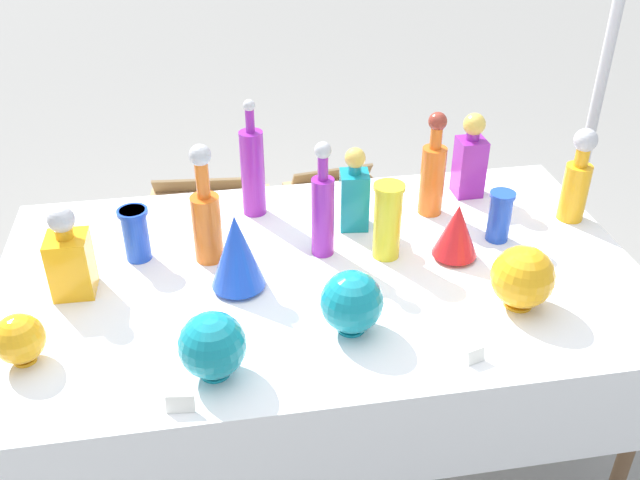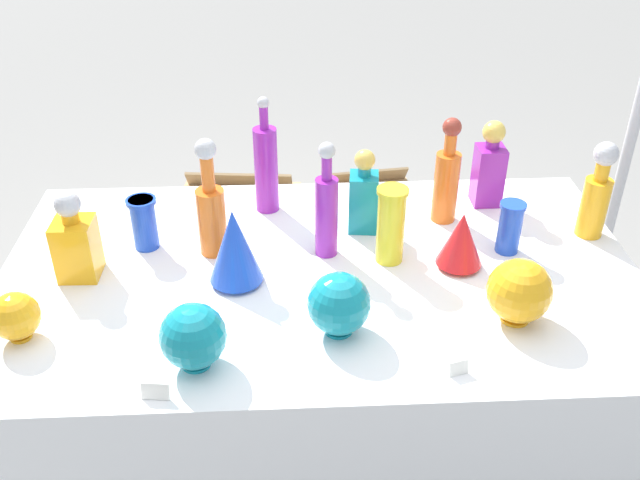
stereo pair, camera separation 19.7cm
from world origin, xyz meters
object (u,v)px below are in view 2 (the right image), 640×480
object	(u,v)px
square_decanter_1	(76,242)
square_decanter_0	(364,195)
tall_bottle_4	(597,194)
slender_vase_0	(144,221)
tall_bottle_0	(447,178)
slender_vase_2	(391,223)
tall_bottle_1	(266,166)
round_bowl_3	(519,291)
canopy_pole	(635,122)
round_bowl_1	(339,304)
fluted_vase_1	(461,238)
fluted_vase_0	(234,246)
round_bowl_2	(193,336)
cardboard_box_behind_left	(241,236)
slender_vase_1	(510,226)
round_bowl_0	(15,316)
square_decanter_2	(489,166)
cardboard_box_behind_right	(367,221)
tall_bottle_3	(211,209)
tall_bottle_2	(327,209)

from	to	relation	value
square_decanter_1	square_decanter_0	bearing A→B (deg)	14.48
tall_bottle_4	slender_vase_0	distance (m)	1.34
square_decanter_0	slender_vase_0	xyz separation A→B (m)	(-0.65, -0.07, -0.03)
tall_bottle_0	square_decanter_1	distance (m)	1.10
slender_vase_2	tall_bottle_1	bearing A→B (deg)	138.19
round_bowl_3	square_decanter_1	bearing A→B (deg)	167.31
canopy_pole	round_bowl_1	bearing A→B (deg)	-138.98
tall_bottle_0	fluted_vase_1	size ratio (longest dim) A/B	1.99
slender_vase_2	fluted_vase_0	xyz separation A→B (m)	(-0.44, -0.09, -0.01)
slender_vase_2	round_bowl_1	bearing A→B (deg)	-118.14
fluted_vase_1	round_bowl_2	xyz separation A→B (m)	(-0.71, -0.38, -0.00)
tall_bottle_0	slender_vase_0	size ratio (longest dim) A/B	2.13
square_decanter_0	tall_bottle_4	bearing A→B (deg)	-5.66
cardboard_box_behind_left	slender_vase_1	bearing A→B (deg)	-50.17
slender_vase_1	round_bowl_0	distance (m)	1.36
square_decanter_0	round_bowl_1	xyz separation A→B (m)	(-0.11, -0.50, -0.03)
fluted_vase_0	cardboard_box_behind_left	world-z (taller)	fluted_vase_0
square_decanter_2	cardboard_box_behind_right	distance (m)	1.21
tall_bottle_4	slender_vase_2	world-z (taller)	tall_bottle_4
fluted_vase_1	round_bowl_1	world-z (taller)	fluted_vase_1
tall_bottle_1	round_bowl_0	xyz separation A→B (m)	(-0.61, -0.62, -0.09)
tall_bottle_3	round_bowl_3	world-z (taller)	tall_bottle_3
tall_bottle_0	round_bowl_1	size ratio (longest dim) A/B	2.07
tall_bottle_4	round_bowl_1	world-z (taller)	tall_bottle_4
square_decanter_1	fluted_vase_1	bearing A→B (deg)	-0.44
slender_vase_1	round_bowl_3	xyz separation A→B (m)	(-0.07, -0.32, 0.00)
round_bowl_1	round_bowl_3	size ratio (longest dim) A/B	0.96
tall_bottle_1	slender_vase_1	distance (m)	0.77
tall_bottle_4	slender_vase_1	bearing A→B (deg)	-163.68
slender_vase_1	slender_vase_2	distance (m)	0.36
tall_bottle_4	square_decanter_1	world-z (taller)	tall_bottle_4
slender_vase_0	round_bowl_2	world-z (taller)	round_bowl_2
tall_bottle_0	slender_vase_2	distance (m)	0.30
fluted_vase_0	round_bowl_1	distance (m)	0.35
tall_bottle_0	slender_vase_2	bearing A→B (deg)	-132.16
tall_bottle_0	tall_bottle_3	distance (m)	0.73
tall_bottle_4	round_bowl_3	xyz separation A→B (m)	(-0.34, -0.40, -0.05)
slender_vase_1	round_bowl_2	world-z (taller)	round_bowl_2
fluted_vase_1	canopy_pole	world-z (taller)	canopy_pole
slender_vase_0	slender_vase_2	world-z (taller)	slender_vase_2
round_bowl_3	tall_bottle_4	bearing A→B (deg)	49.54
square_decanter_0	slender_vase_2	size ratio (longest dim) A/B	1.15
slender_vase_1	cardboard_box_behind_left	distance (m)	1.49
tall_bottle_4	slender_vase_1	world-z (taller)	tall_bottle_4
fluted_vase_0	cardboard_box_behind_right	size ratio (longest dim) A/B	0.47
tall_bottle_2	slender_vase_1	bearing A→B (deg)	-1.65
tall_bottle_2	square_decanter_0	bearing A→B (deg)	48.02
slender_vase_0	fluted_vase_1	size ratio (longest dim) A/B	0.94
tall_bottle_4	canopy_pole	world-z (taller)	canopy_pole
tall_bottle_0	square_decanter_1	world-z (taller)	tall_bottle_0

